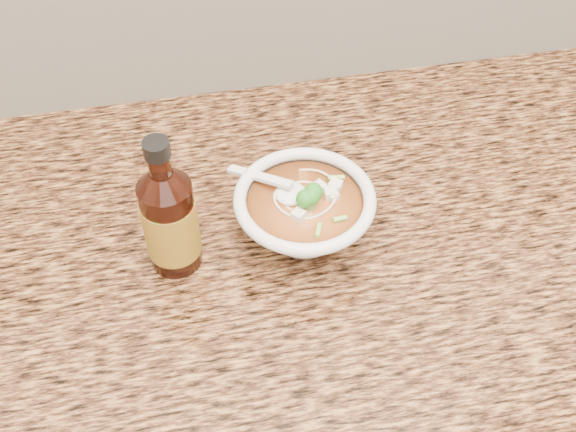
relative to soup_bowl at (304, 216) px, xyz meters
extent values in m
cube|color=#351C10|center=(0.06, 0.00, -0.51)|extent=(4.00, 0.65, 0.86)
cube|color=#A06D3A|center=(0.06, 0.00, -0.06)|extent=(4.00, 0.68, 0.04)
cylinder|color=white|center=(0.00, 0.00, -0.04)|extent=(0.07, 0.07, 0.01)
torus|color=white|center=(0.00, 0.00, 0.03)|extent=(0.17, 0.17, 0.02)
torus|color=beige|center=(0.01, 0.00, 0.02)|extent=(0.08, 0.08, 0.00)
torus|color=beige|center=(0.00, -0.02, 0.02)|extent=(0.08, 0.08, 0.00)
torus|color=beige|center=(0.01, 0.00, 0.02)|extent=(0.10, 0.10, 0.00)
torus|color=beige|center=(0.00, 0.00, 0.02)|extent=(0.10, 0.10, 0.00)
torus|color=beige|center=(0.01, 0.01, 0.02)|extent=(0.07, 0.07, 0.00)
torus|color=beige|center=(0.00, 0.01, 0.02)|extent=(0.07, 0.07, 0.00)
torus|color=beige|center=(-0.01, 0.01, 0.02)|extent=(0.08, 0.08, 0.00)
cube|color=silver|center=(0.02, 0.01, 0.03)|extent=(0.02, 0.02, 0.01)
cube|color=silver|center=(-0.03, -0.03, 0.03)|extent=(0.02, 0.02, 0.01)
cube|color=silver|center=(0.02, 0.00, 0.03)|extent=(0.02, 0.02, 0.01)
cube|color=silver|center=(-0.04, 0.01, 0.03)|extent=(0.02, 0.02, 0.01)
cube|color=silver|center=(-0.03, -0.02, 0.03)|extent=(0.01, 0.01, 0.01)
cube|color=silver|center=(-0.01, 0.00, 0.03)|extent=(0.02, 0.02, 0.01)
ellipsoid|color=#196014|center=(0.00, -0.01, 0.04)|extent=(0.03, 0.03, 0.03)
cylinder|color=#8CD351|center=(-0.01, -0.03, 0.03)|extent=(0.01, 0.02, 0.01)
cylinder|color=#8CD351|center=(0.04, -0.03, 0.03)|extent=(0.02, 0.01, 0.01)
cylinder|color=#8CD351|center=(0.00, 0.03, 0.03)|extent=(0.01, 0.02, 0.01)
cylinder|color=#8CD351|center=(-0.03, 0.02, 0.03)|extent=(0.01, 0.02, 0.01)
cylinder|color=#8CD351|center=(0.04, 0.01, 0.03)|extent=(0.02, 0.02, 0.01)
ellipsoid|color=white|center=(-0.01, 0.01, 0.03)|extent=(0.04, 0.04, 0.01)
cube|color=white|center=(-0.05, 0.04, 0.03)|extent=(0.07, 0.07, 0.02)
cylinder|color=#341007|center=(-0.16, -0.01, 0.02)|extent=(0.07, 0.07, 0.13)
cylinder|color=#341007|center=(-0.16, -0.01, 0.12)|extent=(0.03, 0.03, 0.03)
cylinder|color=black|center=(-0.16, -0.01, 0.14)|extent=(0.03, 0.03, 0.02)
cylinder|color=red|center=(-0.16, -0.01, 0.02)|extent=(0.08, 0.08, 0.08)
camera|label=1|loc=(-0.13, -0.56, 0.65)|focal=45.00mm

